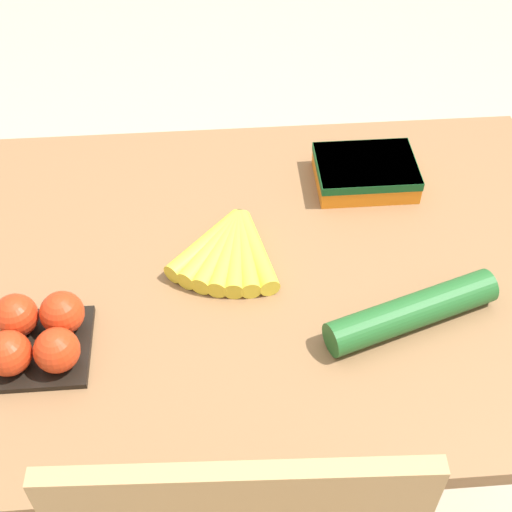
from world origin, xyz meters
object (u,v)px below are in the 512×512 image
Objects in this scene: banana_bunch at (229,250)px; cucumber_near at (412,312)px; carrot_bag at (366,171)px; tomato_pack at (37,335)px.

cucumber_near reaches higher than banana_bunch.
tomato_pack is at bearing 31.99° from carrot_bag.
banana_bunch is at bearing -149.34° from tomato_pack.
tomato_pack reaches higher than banana_bunch.
banana_bunch is 0.67× the size of cucumber_near.
carrot_bag is at bearing -148.01° from tomato_pack.
cucumber_near is (-0.01, 0.33, -0.00)m from carrot_bag.
tomato_pack reaches higher than cucumber_near.
carrot_bag is 0.33m from cucumber_near.
tomato_pack is 0.55m from cucumber_near.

